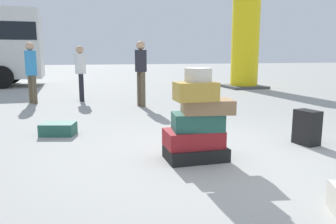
{
  "coord_description": "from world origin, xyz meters",
  "views": [
    {
      "loc": [
        -1.84,
        -3.77,
        1.34
      ],
      "look_at": [
        -0.41,
        1.43,
        0.4
      ],
      "focal_mm": 35.36,
      "sensor_mm": 36.0,
      "label": 1
    }
  ],
  "objects_px": {
    "person_bearded_onlooker": "(31,68)",
    "suitcase_teal_behind_tower": "(58,129)",
    "suitcase_black_foreground_far": "(307,127)",
    "suitcase_tower": "(197,124)",
    "yellow_dummy_statue": "(245,38)",
    "person_tourist_with_camera": "(81,68)",
    "person_passerby_in_red": "(141,68)"
  },
  "relations": [
    {
      "from": "suitcase_teal_behind_tower",
      "to": "yellow_dummy_statue",
      "type": "height_order",
      "value": "yellow_dummy_statue"
    },
    {
      "from": "suitcase_teal_behind_tower",
      "to": "person_bearded_onlooker",
      "type": "xyz_separation_m",
      "value": [
        -0.84,
        3.97,
        0.88
      ]
    },
    {
      "from": "person_passerby_in_red",
      "to": "suitcase_black_foreground_far",
      "type": "bearing_deg",
      "value": 6.66
    },
    {
      "from": "suitcase_black_foreground_far",
      "to": "person_bearded_onlooker",
      "type": "distance_m",
      "value": 7.19
    },
    {
      "from": "suitcase_tower",
      "to": "person_bearded_onlooker",
      "type": "distance_m",
      "value": 6.43
    },
    {
      "from": "suitcase_tower",
      "to": "suitcase_black_foreground_far",
      "type": "xyz_separation_m",
      "value": [
        1.85,
        0.26,
        -0.21
      ]
    },
    {
      "from": "suitcase_black_foreground_far",
      "to": "person_passerby_in_red",
      "type": "distance_m",
      "value": 4.65
    },
    {
      "from": "person_bearded_onlooker",
      "to": "person_tourist_with_camera",
      "type": "distance_m",
      "value": 1.3
    },
    {
      "from": "suitcase_teal_behind_tower",
      "to": "person_passerby_in_red",
      "type": "xyz_separation_m",
      "value": [
        1.93,
        2.65,
        0.9
      ]
    },
    {
      "from": "suitcase_teal_behind_tower",
      "to": "suitcase_tower",
      "type": "bearing_deg",
      "value": -31.15
    },
    {
      "from": "suitcase_tower",
      "to": "person_passerby_in_red",
      "type": "xyz_separation_m",
      "value": [
        0.14,
        4.52,
        0.53
      ]
    },
    {
      "from": "suitcase_black_foreground_far",
      "to": "person_tourist_with_camera",
      "type": "relative_size",
      "value": 0.33
    },
    {
      "from": "yellow_dummy_statue",
      "to": "person_tourist_with_camera",
      "type": "bearing_deg",
      "value": -160.72
    },
    {
      "from": "suitcase_black_foreground_far",
      "to": "suitcase_teal_behind_tower",
      "type": "xyz_separation_m",
      "value": [
        -3.64,
        1.61,
        -0.16
      ]
    },
    {
      "from": "suitcase_tower",
      "to": "yellow_dummy_statue",
      "type": "height_order",
      "value": "yellow_dummy_statue"
    },
    {
      "from": "suitcase_teal_behind_tower",
      "to": "person_passerby_in_red",
      "type": "bearing_deg",
      "value": 69.07
    },
    {
      "from": "suitcase_tower",
      "to": "suitcase_teal_behind_tower",
      "type": "relative_size",
      "value": 2.14
    },
    {
      "from": "person_tourist_with_camera",
      "to": "yellow_dummy_statue",
      "type": "height_order",
      "value": "yellow_dummy_statue"
    },
    {
      "from": "suitcase_teal_behind_tower",
      "to": "person_bearded_onlooker",
      "type": "height_order",
      "value": "person_bearded_onlooker"
    },
    {
      "from": "person_tourist_with_camera",
      "to": "yellow_dummy_statue",
      "type": "xyz_separation_m",
      "value": [
        6.37,
        2.23,
        1.04
      ]
    },
    {
      "from": "suitcase_tower",
      "to": "suitcase_teal_behind_tower",
      "type": "bearing_deg",
      "value": 133.7
    },
    {
      "from": "suitcase_tower",
      "to": "suitcase_black_foreground_far",
      "type": "distance_m",
      "value": 1.88
    },
    {
      "from": "person_tourist_with_camera",
      "to": "yellow_dummy_statue",
      "type": "relative_size",
      "value": 0.35
    },
    {
      "from": "person_passerby_in_red",
      "to": "yellow_dummy_statue",
      "type": "relative_size",
      "value": 0.38
    },
    {
      "from": "suitcase_teal_behind_tower",
      "to": "person_bearded_onlooker",
      "type": "bearing_deg",
      "value": 117.13
    },
    {
      "from": "suitcase_black_foreground_far",
      "to": "person_passerby_in_red",
      "type": "xyz_separation_m",
      "value": [
        -1.71,
        4.27,
        0.74
      ]
    },
    {
      "from": "person_bearded_onlooker",
      "to": "suitcase_teal_behind_tower",
      "type": "bearing_deg",
      "value": -20.44
    },
    {
      "from": "suitcase_teal_behind_tower",
      "to": "person_tourist_with_camera",
      "type": "distance_m",
      "value": 4.2
    },
    {
      "from": "person_passerby_in_red",
      "to": "yellow_dummy_statue",
      "type": "height_order",
      "value": "yellow_dummy_statue"
    },
    {
      "from": "person_tourist_with_camera",
      "to": "yellow_dummy_statue",
      "type": "distance_m",
      "value": 6.83
    },
    {
      "from": "suitcase_tower",
      "to": "suitcase_teal_behind_tower",
      "type": "distance_m",
      "value": 2.62
    },
    {
      "from": "suitcase_tower",
      "to": "person_passerby_in_red",
      "type": "bearing_deg",
      "value": 88.2
    }
  ]
}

